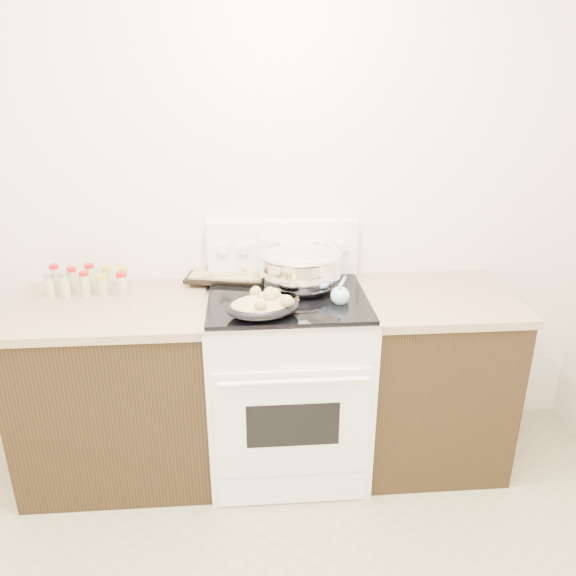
{
  "coord_description": "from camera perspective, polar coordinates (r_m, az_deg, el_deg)",
  "views": [
    {
      "loc": [
        0.17,
        -1.01,
        1.96
      ],
      "look_at": [
        0.35,
        1.37,
        1.0
      ],
      "focal_mm": 35.0,
      "sensor_mm": 36.0,
      "label": 1
    }
  ],
  "objects": [
    {
      "name": "room_shell",
      "position": [
        1.06,
        -13.44,
        7.33
      ],
      "size": [
        4.1,
        3.6,
        2.75
      ],
      "color": "white",
      "rests_on": "ground"
    },
    {
      "name": "counter_left",
      "position": [
        2.94,
        -16.72,
        -9.83
      ],
      "size": [
        0.93,
        0.67,
        0.92
      ],
      "color": "black",
      "rests_on": "ground"
    },
    {
      "name": "counter_right",
      "position": [
        3.01,
        14.09,
        -8.74
      ],
      "size": [
        0.73,
        0.67,
        0.92
      ],
      "color": "black",
      "rests_on": "ground"
    },
    {
      "name": "kitchen_range",
      "position": [
        2.85,
        -0.09,
        -9.15
      ],
      "size": [
        0.78,
        0.73,
        1.22
      ],
      "color": "white",
      "rests_on": "ground"
    },
    {
      "name": "mixing_bowl",
      "position": [
        2.7,
        1.22,
        1.88
      ],
      "size": [
        0.5,
        0.5,
        0.24
      ],
      "color": "silver",
      "rests_on": "kitchen_range"
    },
    {
      "name": "roasting_pan",
      "position": [
        2.41,
        -2.52,
        -1.75
      ],
      "size": [
        0.36,
        0.29,
        0.11
      ],
      "color": "black",
      "rests_on": "kitchen_range"
    },
    {
      "name": "baking_sheet",
      "position": [
        2.89,
        -5.66,
        1.59
      ],
      "size": [
        0.48,
        0.38,
        0.06
      ],
      "color": "black",
      "rests_on": "kitchen_range"
    },
    {
      "name": "wooden_spoon",
      "position": [
        2.61,
        -1.05,
        -0.72
      ],
      "size": [
        0.14,
        0.25,
        0.04
      ],
      "color": "tan",
      "rests_on": "kitchen_range"
    },
    {
      "name": "blue_ladle",
      "position": [
        2.57,
        5.34,
        -0.65
      ],
      "size": [
        0.12,
        0.29,
        0.11
      ],
      "color": "#9CC9E9",
      "rests_on": "kitchen_range"
    },
    {
      "name": "spice_jars",
      "position": [
        2.88,
        -19.81,
        0.66
      ],
      "size": [
        0.39,
        0.16,
        0.13
      ],
      "color": "#BFB28C",
      "rests_on": "counter_left"
    }
  ]
}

